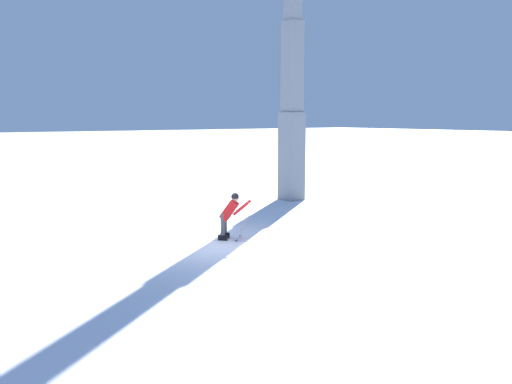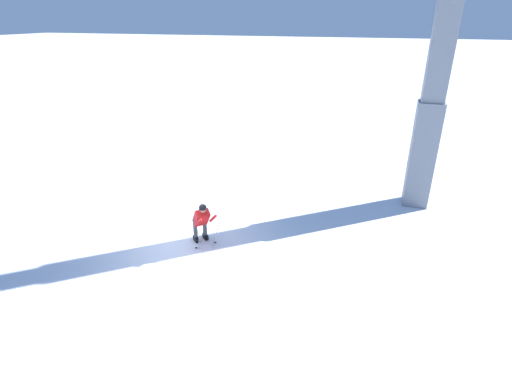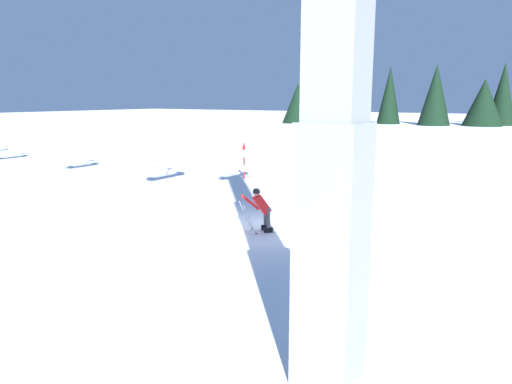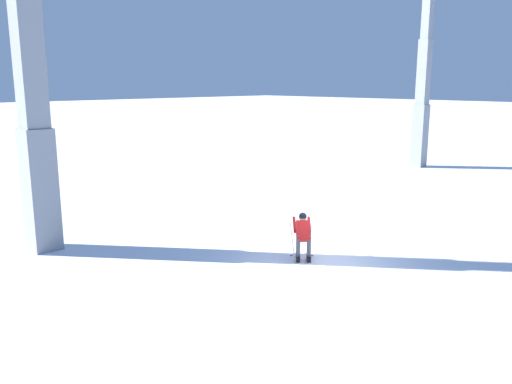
% 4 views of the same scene
% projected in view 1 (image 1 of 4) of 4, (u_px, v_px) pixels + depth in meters
% --- Properties ---
extents(ground_plane, '(260.00, 260.00, 0.00)m').
position_uv_depth(ground_plane, '(219.00, 244.00, 15.70)').
color(ground_plane, white).
extents(skier_carving_main, '(1.58, 1.63, 1.59)m').
position_uv_depth(skier_carving_main, '(230.00, 213.00, 16.19)').
color(skier_carving_main, white).
rests_on(skier_carving_main, ground_plane).
extents(lift_tower_near, '(0.89, 2.59, 12.31)m').
position_uv_depth(lift_tower_near, '(292.00, 86.00, 23.55)').
color(lift_tower_near, gray).
rests_on(lift_tower_near, ground_plane).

